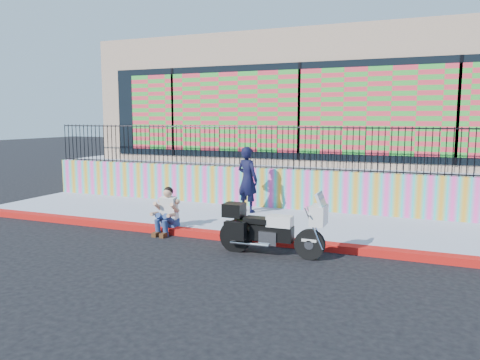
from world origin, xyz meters
The scene contains 10 objects.
ground centered at (0.00, 0.00, 0.00)m, with size 90.00×90.00×0.00m, color black.
red_curb centered at (0.00, 0.00, 0.07)m, with size 16.00×0.30×0.15m, color #AD0C0D.
sidewalk centered at (0.00, 1.65, 0.07)m, with size 16.00×3.00×0.15m, color #959DB3.
mural_wall centered at (0.00, 3.25, 0.70)m, with size 16.00×0.20×1.10m, color #FF43AA.
metal_fence centered at (0.00, 3.25, 1.85)m, with size 15.80×0.04×1.20m, color black, non-canonical shape.
elevated_platform centered at (0.00, 8.35, 0.62)m, with size 16.00×10.00×1.25m, color #959DB3.
storefront_building centered at (0.00, 8.13, 3.25)m, with size 14.00×8.06×4.00m.
police_motorcycle centered at (0.76, -0.75, 0.55)m, with size 2.09×0.69×1.30m.
police_officer centered at (-0.92, 2.36, 1.03)m, with size 0.64×0.42×1.76m, color black.
seated_man centered at (-1.98, -0.09, 0.45)m, with size 0.54×0.71×1.06m.
Camera 1 is at (3.59, -9.20, 2.67)m, focal length 35.00 mm.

